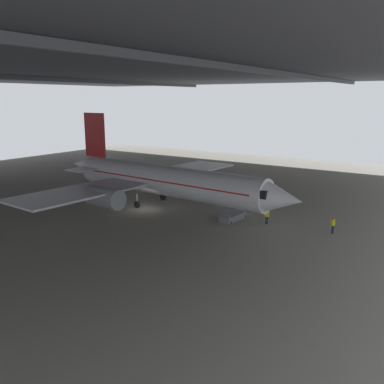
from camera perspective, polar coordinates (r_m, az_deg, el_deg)
The scene contains 6 objects.
ground_plane at distance 53.36m, azimuth -6.47°, elevation -2.30°, with size 110.00×110.00×0.00m, color gray.
hangar_structure at distance 61.47m, azimuth -17.29°, elevation 16.24°, with size 121.00×99.00×18.75m.
airplane_main at distance 53.48m, azimuth -4.11°, elevation 1.65°, with size 36.62×37.88×11.80m.
boarding_stairs at distance 48.45m, azimuth 5.72°, elevation -2.93°, with size 4.36×1.77×4.73m.
crew_worker_near_nose at distance 45.54m, azimuth 18.88°, elevation -4.25°, with size 0.52×0.33×1.75m.
crew_worker_by_stairs at distance 47.24m, azimuth 10.29°, elevation -3.22°, with size 0.39×0.46×1.67m.
Camera 1 is at (-39.20, -33.46, 13.80)m, focal length 38.65 mm.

